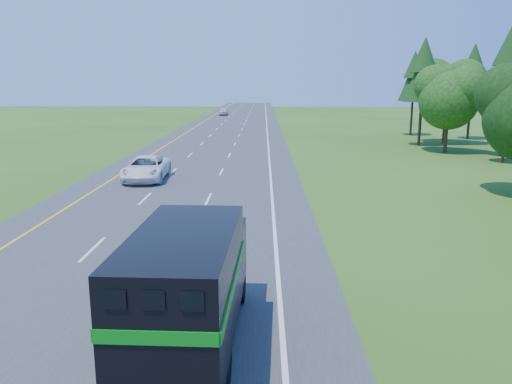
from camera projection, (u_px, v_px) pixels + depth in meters
road at (213, 151)px, 49.19m from camera, size 15.00×260.00×0.04m
lane_markings at (213, 151)px, 49.19m from camera, size 11.15×260.00×0.01m
horse_truck at (189, 286)px, 11.95m from camera, size 2.52×7.34×3.21m
white_suv at (146, 168)px, 34.22m from camera, size 2.82×5.84×1.60m
far_car at (223, 111)px, 105.20m from camera, size 1.97×4.66×1.57m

